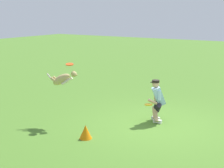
# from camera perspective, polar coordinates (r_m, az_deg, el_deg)

# --- Properties ---
(ground_plane) EXTENTS (60.00, 60.00, 0.00)m
(ground_plane) POSITION_cam_1_polar(r_m,az_deg,el_deg) (9.85, 8.07, -7.19)
(ground_plane) COLOR #4D7B2A
(person) EXTENTS (0.55, 0.71, 1.29)m
(person) POSITION_cam_1_polar(r_m,az_deg,el_deg) (10.03, 7.85, -2.66)
(person) COLOR silver
(person) RESTS_ON ground_plane
(dog) EXTENTS (0.98, 0.43, 0.54)m
(dog) POSITION_cam_1_polar(r_m,az_deg,el_deg) (9.75, -8.47, 0.86)
(dog) COLOR tan
(frisbee_flying) EXTENTS (0.32, 0.32, 0.07)m
(frisbee_flying) POSITION_cam_1_polar(r_m,az_deg,el_deg) (9.59, -7.36, 3.40)
(frisbee_flying) COLOR #EC5419
(frisbee_held) EXTENTS (0.30, 0.30, 0.03)m
(frisbee_held) POSITION_cam_1_polar(r_m,az_deg,el_deg) (9.77, 6.35, -3.55)
(frisbee_held) COLOR yellow
(frisbee_held) RESTS_ON person
(training_cone) EXTENTS (0.34, 0.34, 0.37)m
(training_cone) POSITION_cam_1_polar(r_m,az_deg,el_deg) (8.79, -4.60, -8.27)
(training_cone) COLOR orange
(training_cone) RESTS_ON ground_plane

